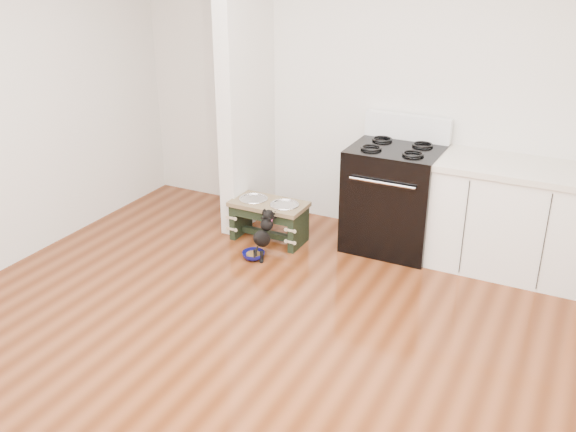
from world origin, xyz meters
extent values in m
plane|color=#4F220E|center=(0.00, 0.00, 0.00)|extent=(5.00, 5.00, 0.00)
plane|color=silver|center=(0.00, 2.50, 1.35)|extent=(5.00, 0.00, 5.00)
cube|color=silver|center=(-1.18, 2.10, 1.35)|extent=(0.15, 0.80, 2.70)
cube|color=black|center=(0.25, 2.15, 0.46)|extent=(0.76, 0.65, 0.92)
cube|color=black|center=(0.25, 1.84, 0.40)|extent=(0.58, 0.02, 0.50)
cylinder|color=silver|center=(0.25, 1.80, 0.72)|extent=(0.56, 0.02, 0.02)
cube|color=white|center=(0.25, 2.43, 1.03)|extent=(0.76, 0.08, 0.22)
torus|color=black|center=(0.07, 2.01, 0.93)|extent=(0.18, 0.18, 0.02)
torus|color=black|center=(0.43, 2.01, 0.93)|extent=(0.18, 0.18, 0.02)
torus|color=black|center=(0.07, 2.29, 0.93)|extent=(0.18, 0.18, 0.02)
torus|color=black|center=(0.43, 2.29, 0.93)|extent=(0.18, 0.18, 0.02)
cube|color=white|center=(1.23, 2.18, 0.43)|extent=(1.20, 0.60, 0.86)
cube|color=beige|center=(1.23, 2.18, 0.89)|extent=(1.24, 0.64, 0.05)
cube|color=black|center=(1.23, 1.92, 0.05)|extent=(1.20, 0.06, 0.10)
cube|color=black|center=(-1.08, 1.77, 0.17)|extent=(0.06, 0.33, 0.33)
cube|color=black|center=(-0.48, 1.77, 0.17)|extent=(0.06, 0.33, 0.33)
cube|color=black|center=(-0.78, 1.62, 0.29)|extent=(0.54, 0.03, 0.08)
cube|color=black|center=(-0.78, 1.77, 0.06)|extent=(0.54, 0.06, 0.06)
cube|color=brown|center=(-0.78, 1.77, 0.35)|extent=(0.68, 0.36, 0.04)
cylinder|color=silver|center=(-0.94, 1.77, 0.36)|extent=(0.23, 0.23, 0.04)
cylinder|color=silver|center=(-0.62, 1.77, 0.36)|extent=(0.23, 0.23, 0.04)
torus|color=silver|center=(-0.94, 1.77, 0.38)|extent=(0.26, 0.26, 0.02)
torus|color=silver|center=(-0.62, 1.77, 0.38)|extent=(0.26, 0.26, 0.02)
cylinder|color=black|center=(-0.69, 1.35, 0.05)|extent=(0.03, 0.03, 0.10)
cylinder|color=black|center=(-0.63, 1.35, 0.05)|extent=(0.03, 0.03, 0.10)
sphere|color=black|center=(-0.69, 1.35, 0.01)|extent=(0.04, 0.04, 0.04)
sphere|color=black|center=(-0.63, 1.35, 0.01)|extent=(0.04, 0.04, 0.04)
ellipsoid|color=black|center=(-0.66, 1.42, 0.19)|extent=(0.12, 0.28, 0.24)
sphere|color=black|center=(-0.66, 1.51, 0.28)|extent=(0.11, 0.11, 0.11)
sphere|color=black|center=(-0.66, 1.54, 0.36)|extent=(0.10, 0.10, 0.10)
sphere|color=black|center=(-0.69, 1.61, 0.36)|extent=(0.03, 0.03, 0.03)
sphere|color=black|center=(-0.63, 1.61, 0.36)|extent=(0.03, 0.03, 0.03)
cylinder|color=black|center=(-0.66, 1.31, 0.11)|extent=(0.02, 0.08, 0.09)
torus|color=#C03870|center=(-0.66, 1.53, 0.32)|extent=(0.09, 0.06, 0.08)
imported|color=#0D0D5D|center=(-0.72, 1.38, 0.03)|extent=(0.20, 0.20, 0.06)
cylinder|color=brown|center=(-0.72, 1.38, 0.04)|extent=(0.12, 0.12, 0.03)
camera|label=1|loc=(1.76, -2.89, 2.55)|focal=40.00mm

